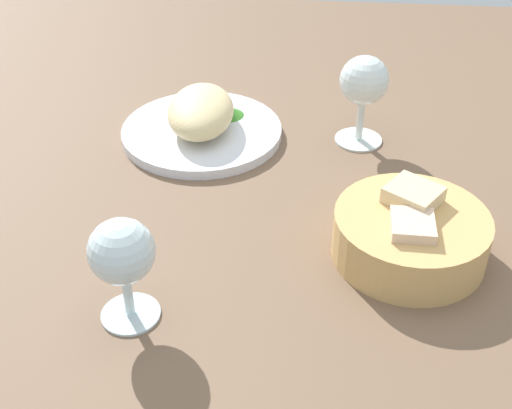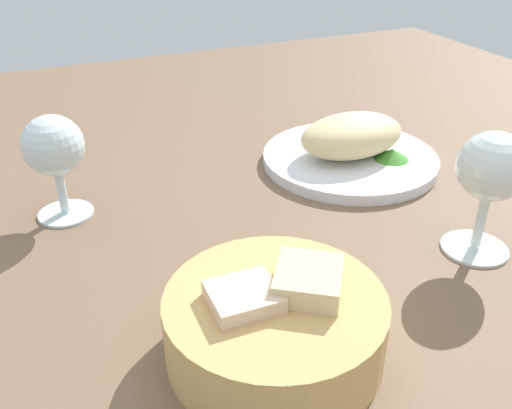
{
  "view_description": "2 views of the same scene",
  "coord_description": "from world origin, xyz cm",
  "px_view_note": "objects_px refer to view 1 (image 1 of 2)",
  "views": [
    {
      "loc": [
        73.76,
        8.85,
        50.74
      ],
      "look_at": [
        9.08,
        2.61,
        3.38
      ],
      "focal_mm": 48.19,
      "sensor_mm": 36.0,
      "label": 1
    },
    {
      "loc": [
        27.4,
        50.54,
        33.02
      ],
      "look_at": [
        6.96,
        3.97,
        3.85
      ],
      "focal_mm": 39.85,
      "sensor_mm": 36.0,
      "label": 2
    }
  ],
  "objects_px": {
    "plate": "(202,132)",
    "wine_glass_near": "(122,257)",
    "bread_basket": "(410,234)",
    "wine_glass_far": "(364,86)"
  },
  "relations": [
    {
      "from": "plate",
      "to": "bread_basket",
      "type": "height_order",
      "value": "bread_basket"
    },
    {
      "from": "wine_glass_near",
      "to": "plate",
      "type": "bearing_deg",
      "value": 177.64
    },
    {
      "from": "wine_glass_near",
      "to": "wine_glass_far",
      "type": "bearing_deg",
      "value": 147.24
    },
    {
      "from": "bread_basket",
      "to": "wine_glass_far",
      "type": "relative_size",
      "value": 1.34
    },
    {
      "from": "wine_glass_far",
      "to": "bread_basket",
      "type": "bearing_deg",
      "value": 11.11
    },
    {
      "from": "plate",
      "to": "wine_glass_near",
      "type": "bearing_deg",
      "value": -2.36
    },
    {
      "from": "plate",
      "to": "bread_basket",
      "type": "bearing_deg",
      "value": 48.82
    },
    {
      "from": "plate",
      "to": "bread_basket",
      "type": "distance_m",
      "value": 0.37
    },
    {
      "from": "plate",
      "to": "wine_glass_near",
      "type": "xyz_separation_m",
      "value": [
        0.37,
        -0.02,
        0.07
      ]
    },
    {
      "from": "wine_glass_near",
      "to": "bread_basket",
      "type": "bearing_deg",
      "value": 113.26
    }
  ]
}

